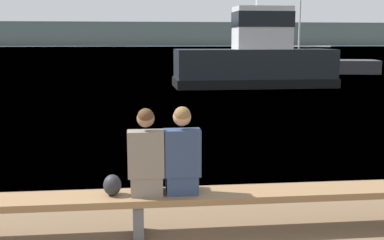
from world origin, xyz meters
The scene contains 8 objects.
water_surface centered at (0.00, 124.99, 0.00)m, with size 240.00×240.00×0.00m, color teal.
far_shoreline centered at (0.00, 192.40, 4.53)m, with size 600.00×12.00×9.05m, color #4C4C42.
bench_main centered at (0.23, 3.17, 0.41)m, with size 8.21×0.48×0.49m.
person_left centered at (0.33, 3.17, 0.92)m, with size 0.41×0.37×1.00m.
person_right centered at (0.74, 3.17, 0.93)m, with size 0.41×0.37×1.02m.
shopping_bag centered at (-0.05, 3.19, 0.61)m, with size 0.20×0.21×0.24m.
tugboat_red centered at (5.84, 20.57, 1.20)m, with size 7.69×2.85×7.11m.
moored_sailboat centered at (11.57, 29.76, 0.46)m, with size 9.78×4.77×7.46m.
Camera 1 is at (0.27, -2.14, 2.24)m, focal length 45.00 mm.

